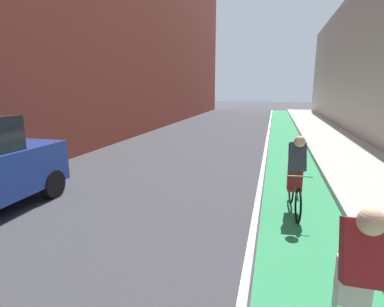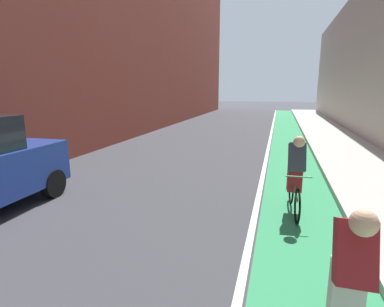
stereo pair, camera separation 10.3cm
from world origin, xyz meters
The scene contains 6 objects.
ground_plane centered at (0.00, 18.16, 0.00)m, with size 97.51×97.51×0.00m, color #38383D.
bike_lane_paint centered at (3.30, 20.16, 0.00)m, with size 1.60×44.32×0.00m, color #2D8451.
lane_divider_stripe centered at (2.40, 20.16, 0.00)m, with size 0.12×44.32×0.00m, color white.
sidewalk_right centered at (5.42, 20.16, 0.07)m, with size 2.63×44.32×0.14m, color #A8A59E.
cyclist_mid centered at (3.45, 7.61, 0.80)m, with size 0.48×1.65×1.58m.
cyclist_trailing centered at (3.15, 11.22, 0.81)m, with size 0.48×1.72×1.62m.
Camera 1 is at (2.66, 4.86, 2.50)m, focal length 28.84 mm.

